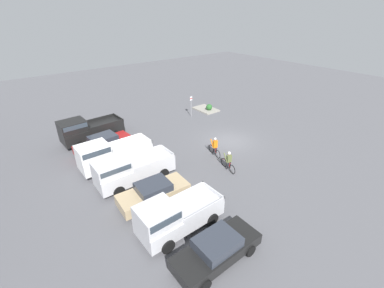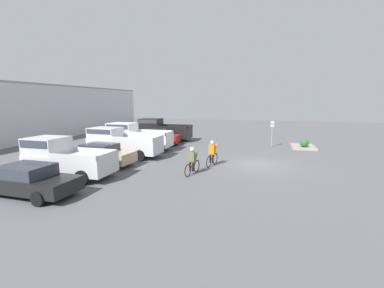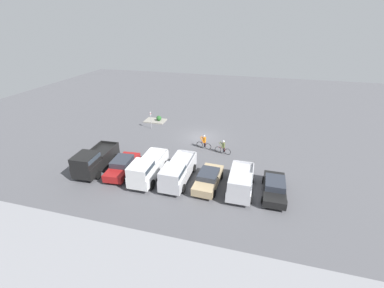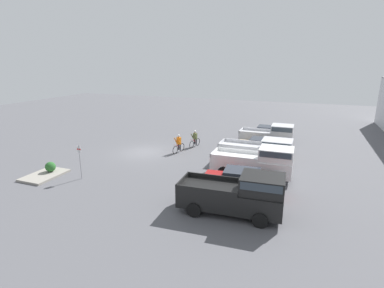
{
  "view_description": "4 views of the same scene",
  "coord_description": "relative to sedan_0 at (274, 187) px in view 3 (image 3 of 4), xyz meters",
  "views": [
    {
      "loc": [
        -14.65,
        16.07,
        11.05
      ],
      "look_at": [
        -0.07,
        4.6,
        1.2
      ],
      "focal_mm": 24.0,
      "sensor_mm": 36.0,
      "label": 1
    },
    {
      "loc": [
        -17.2,
        -0.39,
        4.21
      ],
      "look_at": [
        -0.07,
        4.6,
        1.2
      ],
      "focal_mm": 24.0,
      "sensor_mm": 36.0,
      "label": 2
    },
    {
      "loc": [
        -6.59,
        28.67,
        13.38
      ],
      "look_at": [
        -0.07,
        4.6,
        1.2
      ],
      "focal_mm": 24.0,
      "sensor_mm": 36.0,
      "label": 3
    },
    {
      "loc": [
        22.56,
        13.29,
        7.92
      ],
      "look_at": [
        -0.07,
        4.6,
        1.2
      ],
      "focal_mm": 28.0,
      "sensor_mm": 36.0,
      "label": 4
    }
  ],
  "objects": [
    {
      "name": "cyclist_1",
      "position": [
        5.3,
        -6.16,
        0.1
      ],
      "size": [
        1.82,
        0.54,
        1.63
      ],
      "color": "black",
      "rests_on": "ground_plane"
    },
    {
      "name": "shrub",
      "position": [
        15.75,
        -13.48,
        -0.19
      ],
      "size": [
        0.73,
        0.73,
        0.73
      ],
      "color": "#286028",
      "rests_on": "curb_island"
    },
    {
      "name": "ground_plane",
      "position": [
        8.63,
        -9.8,
        -0.7
      ],
      "size": [
        80.0,
        80.0,
        0.0
      ],
      "primitive_type": "plane",
      "color": "#56565B"
    },
    {
      "name": "pickup_truck_2",
      "position": [
        11.2,
        0.72,
        0.49
      ],
      "size": [
        2.18,
        5.52,
        2.3
      ],
      "color": "white",
      "rests_on": "ground_plane"
    },
    {
      "name": "cyclist_0",
      "position": [
        7.59,
        -6.85,
        0.12
      ],
      "size": [
        1.78,
        0.54,
        1.69
      ],
      "color": "black",
      "rests_on": "ground_plane"
    },
    {
      "name": "sedan_1",
      "position": [
        5.6,
        0.21,
        0.03
      ],
      "size": [
        2.16,
        4.59,
        1.44
      ],
      "color": "tan",
      "rests_on": "ground_plane"
    },
    {
      "name": "sedan_2",
      "position": [
        14.0,
        0.19,
        0.05
      ],
      "size": [
        2.27,
        4.89,
        1.49
      ],
      "color": "maroon",
      "rests_on": "ground_plane"
    },
    {
      "name": "sedan_0",
      "position": [
        0.0,
        0.0,
        0.0
      ],
      "size": [
        1.98,
        4.65,
        1.4
      ],
      "color": "black",
      "rests_on": "ground_plane"
    },
    {
      "name": "pickup_truck_0",
      "position": [
        2.8,
        0.6,
        0.42
      ],
      "size": [
        2.18,
        4.9,
        2.2
      ],
      "color": "silver",
      "rests_on": "ground_plane"
    },
    {
      "name": "curb_island",
      "position": [
        16.34,
        -13.48,
        -0.63
      ],
      "size": [
        2.96,
        2.03,
        0.15
      ],
      "primitive_type": "cube",
      "color": "gray",
      "rests_on": "ground_plane"
    },
    {
      "name": "fire_lane_sign",
      "position": [
        15.73,
        -10.71,
        0.78
      ],
      "size": [
        0.06,
        0.3,
        2.46
      ],
      "color": "#9E9EA3",
      "rests_on": "ground_plane"
    },
    {
      "name": "pickup_truck_3",
      "position": [
        16.78,
        0.62,
        0.49
      ],
      "size": [
        2.47,
        5.58,
        2.33
      ],
      "color": "black",
      "rests_on": "ground_plane"
    },
    {
      "name": "pickup_truck_1",
      "position": [
        8.4,
        0.45,
        0.43
      ],
      "size": [
        2.19,
        5.55,
        2.18
      ],
      "color": "silver",
      "rests_on": "ground_plane"
    }
  ]
}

